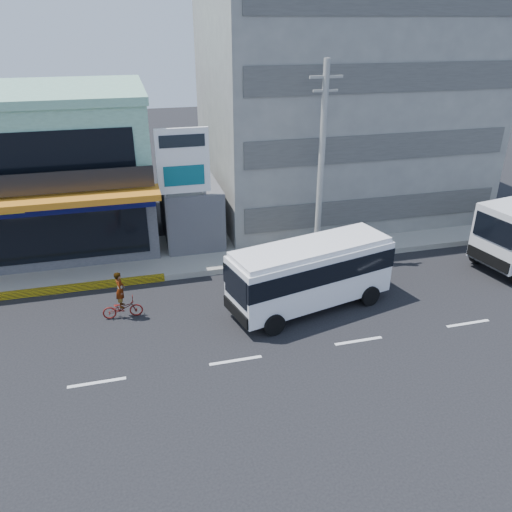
# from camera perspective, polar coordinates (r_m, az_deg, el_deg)

# --- Properties ---
(ground) EXTENTS (120.00, 120.00, 0.00)m
(ground) POSITION_cam_1_polar(r_m,az_deg,el_deg) (19.09, -2.34, -11.85)
(ground) COLOR black
(ground) RESTS_ON ground
(sidewalk) EXTENTS (70.00, 5.00, 0.30)m
(sidewalk) POSITION_cam_1_polar(r_m,az_deg,el_deg) (28.10, 3.44, 1.44)
(sidewalk) COLOR gray
(sidewalk) RESTS_ON ground
(shop_building) EXTENTS (12.40, 11.70, 8.00)m
(shop_building) POSITION_cam_1_polar(r_m,az_deg,el_deg) (30.20, -23.75, 8.81)
(shop_building) COLOR #414246
(shop_building) RESTS_ON ground
(concrete_building) EXTENTS (16.00, 12.00, 14.00)m
(concrete_building) POSITION_cam_1_polar(r_m,az_deg,el_deg) (32.93, 9.40, 17.17)
(concrete_building) COLOR gray
(concrete_building) RESTS_ON ground
(gap_structure) EXTENTS (3.00, 6.00, 3.50)m
(gap_structure) POSITION_cam_1_polar(r_m,az_deg,el_deg) (28.77, -7.59, 5.29)
(gap_structure) COLOR #414246
(gap_structure) RESTS_ON ground
(satellite_dish) EXTENTS (1.50, 1.50, 0.15)m
(satellite_dish) POSITION_cam_1_polar(r_m,az_deg,el_deg) (27.25, -7.53, 8.19)
(satellite_dish) COLOR slate
(satellite_dish) RESTS_ON gap_structure
(billboard) EXTENTS (2.60, 0.18, 6.90)m
(billboard) POSITION_cam_1_polar(r_m,az_deg,el_deg) (25.10, -8.28, 9.87)
(billboard) COLOR gray
(billboard) RESTS_ON ground
(utility_pole_near) EXTENTS (1.60, 0.30, 10.00)m
(utility_pole_near) POSITION_cam_1_polar(r_m,az_deg,el_deg) (24.89, 7.46, 10.31)
(utility_pole_near) COLOR #999993
(utility_pole_near) RESTS_ON ground
(minibus) EXTENTS (7.55, 3.92, 3.02)m
(minibus) POSITION_cam_1_polar(r_m,az_deg,el_deg) (21.55, 6.29, -1.65)
(minibus) COLOR white
(minibus) RESTS_ON ground
(sedan) EXTENTS (4.36, 2.19, 1.42)m
(sedan) POSITION_cam_1_polar(r_m,az_deg,el_deg) (22.89, 7.91, -3.10)
(sedan) COLOR beige
(sedan) RESTS_ON ground
(motorcycle_rider) EXTENTS (1.69, 0.62, 2.15)m
(motorcycle_rider) POSITION_cam_1_polar(r_m,az_deg,el_deg) (21.94, -15.08, -5.17)
(motorcycle_rider) COLOR #550F0C
(motorcycle_rider) RESTS_ON ground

